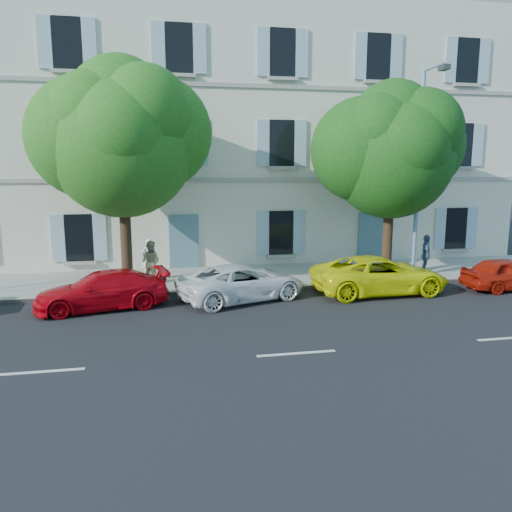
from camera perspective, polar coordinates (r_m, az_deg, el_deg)
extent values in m
plane|color=black|center=(16.28, 0.86, -6.09)|extent=(90.00, 90.00, 0.00)
cube|color=#A09E96|center=(20.50, -1.68, -2.48)|extent=(36.00, 4.50, 0.15)
cube|color=#9E998E|center=(18.42, -0.59, -3.91)|extent=(36.00, 0.16, 0.16)
cube|color=silver|center=(25.74, -3.86, 13.33)|extent=(28.00, 7.00, 12.00)
imported|color=#BF050F|center=(16.94, -17.17, -3.76)|extent=(4.47, 2.52, 1.22)
imported|color=white|center=(17.25, -1.57, -3.03)|extent=(4.89, 3.40, 1.24)
imported|color=#EBEE0A|center=(18.69, 13.95, -2.11)|extent=(5.00, 2.46, 1.37)
imported|color=#B01A0A|center=(20.99, 26.99, -1.80)|extent=(3.61, 1.52, 1.22)
cylinder|color=#3A2819|center=(18.96, -14.61, 1.36)|extent=(0.41, 0.41, 3.23)
ellipsoid|color=#307E20|center=(18.77, -15.10, 12.14)|extent=(5.17, 5.17, 5.68)
cylinder|color=#3A2819|center=(20.82, 14.78, 1.76)|extent=(0.39, 0.39, 2.98)
ellipsoid|color=#1F6018|center=(20.63, 15.20, 10.87)|extent=(4.84, 4.84, 5.32)
cylinder|color=#7293BF|center=(20.85, 18.03, 8.55)|extent=(0.16, 0.16, 8.01)
cylinder|color=#7293BF|center=(20.56, 19.66, 19.68)|extent=(0.14, 1.40, 0.10)
cube|color=#383A3D|center=(19.94, 20.71, 19.50)|extent=(0.26, 0.46, 0.18)
imported|color=white|center=(20.09, -12.08, -0.35)|extent=(0.64, 0.45, 1.65)
imported|color=tan|center=(19.51, -11.97, -0.67)|extent=(0.98, 0.89, 1.64)
imported|color=#476082|center=(21.80, 18.84, 0.14)|extent=(0.69, 1.04, 1.65)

